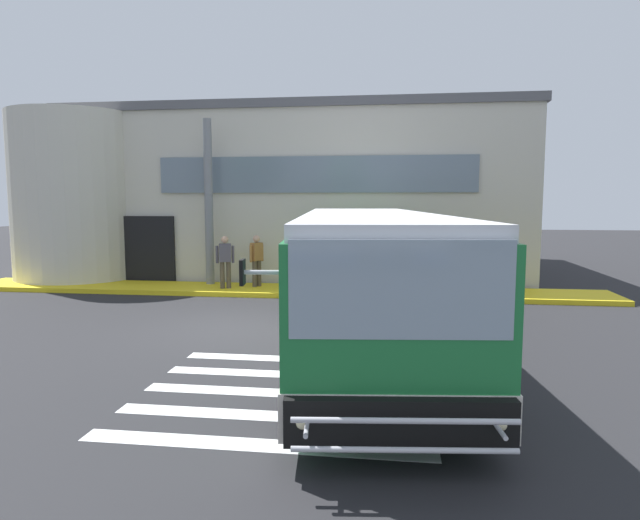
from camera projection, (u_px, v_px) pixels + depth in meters
The scene contains 8 objects.
ground_plane at pixel (236, 327), 12.80m from camera, with size 80.00×90.00×0.02m, color #232326.
bay_paint_stripes at pixel (284, 393), 8.40m from camera, with size 4.40×3.96×0.01m.
terminal_building at pixel (295, 196), 23.90m from camera, with size 18.43×13.80×6.31m.
boarding_curb at pixel (278, 290), 17.52m from camera, with size 20.63×2.00×0.15m, color yellow.
entry_support_column at pixel (209, 202), 18.13m from camera, with size 0.28×0.28×5.45m, color slate.
bus_main_foreground at pixel (367, 280), 11.20m from camera, with size 3.79×11.71×2.70m.
passenger_near_column at pixel (225, 258), 17.40m from camera, with size 0.57×0.45×1.68m.
passenger_by_doorway at pixel (257, 258), 17.75m from camera, with size 0.39×0.52×1.68m.
Camera 1 is at (3.61, -12.18, 2.96)m, focal length 30.71 mm.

